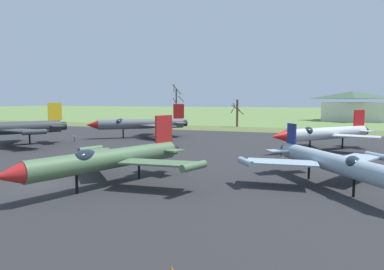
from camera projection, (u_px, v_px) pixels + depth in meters
The scene contains 13 objects.
ground_plane at pixel (41, 186), 23.29m from camera, with size 600.00×600.00×0.00m, color #607F42.
asphalt_apron at pixel (152, 152), 39.05m from camera, with size 97.14×56.34×0.05m, color #28282B.
grass_verge_strip at pixel (226, 129), 70.91m from camera, with size 157.14×12.00×0.06m, color #586334.
jet_fighter_front_left at pixel (0, 128), 43.01m from camera, with size 13.59×15.62×5.68m.
jet_fighter_front_right at pixel (324, 133), 39.59m from camera, with size 12.02×12.78×4.81m.
info_placard_front_right at pixel (281, 152), 35.24m from camera, with size 0.51×0.30×0.90m.
jet_fighter_rear_center at pixel (108, 159), 22.92m from camera, with size 11.98×13.55×4.79m.
jet_fighter_rear_left at pixel (331, 162), 22.63m from camera, with size 10.46×11.59×4.10m.
jet_fighter_rear_right at pixel (141, 124), 53.68m from camera, with size 14.14×12.73×5.43m.
info_placard_rear_right at pixel (75, 138), 48.31m from camera, with size 0.60×0.26×0.90m.
bare_tree_far_left at pixel (176, 104), 81.36m from camera, with size 2.29×2.72×9.90m.
bare_tree_left_of_center at pixel (237, 112), 75.93m from camera, with size 3.00×2.97×6.24m.
visitor_building at pixel (352, 107), 99.38m from camera, with size 18.00×15.06×8.75m.
Camera 1 is at (17.80, -17.71, 5.95)m, focal length 31.25 mm.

